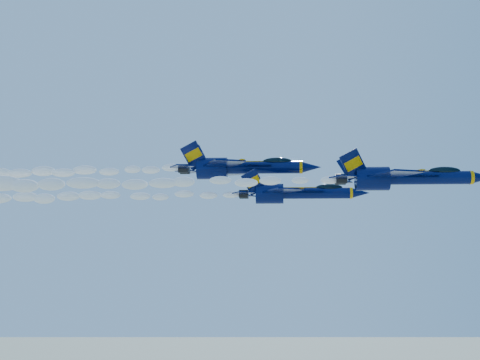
{
  "coord_description": "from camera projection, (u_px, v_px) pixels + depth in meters",
  "views": [
    {
      "loc": [
        6.89,
        -71.27,
        144.78
      ],
      "look_at": [
        2.47,
        -2.23,
        152.81
      ],
      "focal_mm": 45.0,
      "sensor_mm": 36.0,
      "label": 1
    }
  ],
  "objects": [
    {
      "name": "jet_lead",
      "position": [
        403.0,
        177.0,
        60.47
      ],
      "size": [
        15.69,
        12.87,
        5.83
      ],
      "color": "#040C39"
    },
    {
      "name": "smoke_trail_jet_lead",
      "position": [
        115.0,
        183.0,
        62.3
      ],
      "size": [
        45.67,
        1.75,
        1.57
      ],
      "primitive_type": "ellipsoid",
      "color": "white"
    },
    {
      "name": "jet_second",
      "position": [
        295.0,
        193.0,
        70.73
      ],
      "size": [
        15.28,
        12.54,
        5.68
      ],
      "color": "#040C39"
    },
    {
      "name": "smoke_trail_jet_second",
      "position": [
        52.0,
        197.0,
        72.55
      ],
      "size": [
        45.67,
        1.7,
        1.53
      ],
      "primitive_type": "ellipsoid",
      "color": "white"
    },
    {
      "name": "jet_third",
      "position": [
        240.0,
        167.0,
        76.29
      ],
      "size": [
        18.05,
        14.8,
        6.71
      ],
      "color": "#040C39"
    },
    {
      "name": "smoke_trail_jet_third",
      "position": [
        6.0,
        172.0,
        78.18
      ],
      "size": [
        45.67,
        2.01,
        1.81
      ],
      "primitive_type": "ellipsoid",
      "color": "white"
    }
  ]
}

